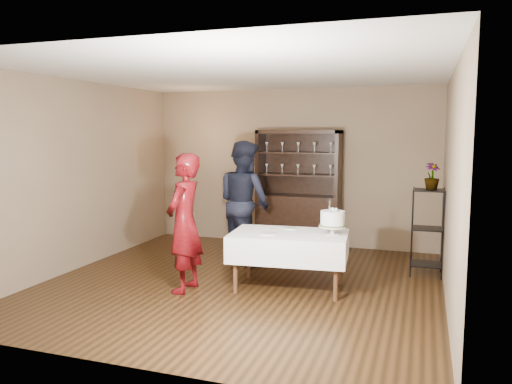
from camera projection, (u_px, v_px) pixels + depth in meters
floor at (242, 283)px, 6.52m from camera, size 5.00×5.00×0.00m
ceiling at (241, 73)px, 6.19m from camera, size 5.00×5.00×0.00m
back_wall at (291, 167)px, 8.71m from camera, size 5.00×0.02×2.70m
wall_left at (78, 175)px, 7.15m from camera, size 0.02×5.00×2.70m
wall_right at (451, 188)px, 5.56m from camera, size 0.02×5.00×2.70m
china_hutch at (298, 209)px, 8.49m from camera, size 1.40×0.48×2.00m
plant_etagere at (427, 228)px, 6.84m from camera, size 0.42×0.42×1.20m
cake_table at (289, 246)px, 6.23m from camera, size 1.52×1.02×0.72m
woman at (184, 223)px, 6.12m from camera, size 0.41×0.63×1.72m
man at (244, 202)px, 7.49m from camera, size 1.13×1.06×1.84m
cake at (333, 220)px, 6.10m from camera, size 0.33×0.33×0.46m
plate_near at (268, 234)px, 6.13m from camera, size 0.27×0.27×0.01m
plate_far at (290, 228)px, 6.47m from camera, size 0.21×0.21×0.01m
potted_plant at (432, 176)px, 6.78m from camera, size 0.28×0.28×0.36m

